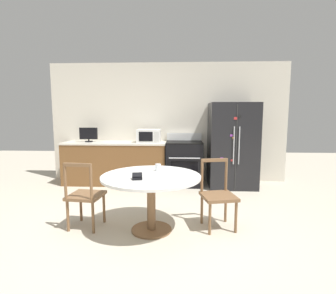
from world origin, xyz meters
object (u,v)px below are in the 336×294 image
(oven_range, at_px, (184,163))
(wallet, at_px, (137,177))
(refrigerator, at_px, (232,145))
(countertop_tv, at_px, (89,134))
(microwave, at_px, (149,136))
(dining_chair_right, at_px, (218,195))
(dining_chair_left, at_px, (85,196))
(candle_glass, at_px, (158,168))

(oven_range, xyz_separation_m, wallet, (-0.59, -2.44, 0.29))
(refrigerator, distance_m, oven_range, 1.06)
(refrigerator, height_order, countertop_tv, refrigerator)
(refrigerator, relative_size, wallet, 11.95)
(refrigerator, bearing_deg, microwave, 177.44)
(dining_chair_right, bearing_deg, microwave, -73.13)
(oven_range, distance_m, dining_chair_left, 2.56)
(refrigerator, xyz_separation_m, microwave, (-1.73, 0.08, 0.18))
(microwave, xyz_separation_m, dining_chair_left, (-0.58, -2.20, -0.60))
(dining_chair_right, height_order, wallet, dining_chair_right)
(dining_chair_right, bearing_deg, candle_glass, -20.55)
(countertop_tv, relative_size, candle_glass, 4.07)
(refrigerator, height_order, microwave, refrigerator)
(microwave, bearing_deg, candle_glass, -79.59)
(microwave, height_order, dining_chair_right, microwave)
(wallet, bearing_deg, microwave, 93.62)
(oven_range, bearing_deg, refrigerator, -4.00)
(oven_range, height_order, candle_glass, oven_range)
(countertop_tv, distance_m, wallet, 2.89)
(refrigerator, relative_size, countertop_tv, 4.51)
(microwave, height_order, wallet, microwave)
(oven_range, xyz_separation_m, dining_chair_right, (0.42, -2.08, -0.03))
(candle_glass, bearing_deg, oven_range, 78.99)
(countertop_tv, height_order, candle_glass, countertop_tv)
(oven_range, xyz_separation_m, countertop_tv, (-2.05, 0.04, 0.60))
(refrigerator, distance_m, candle_glass, 2.34)
(microwave, height_order, candle_glass, microwave)
(oven_range, bearing_deg, dining_chair_left, -121.29)
(countertop_tv, height_order, wallet, countertop_tv)
(oven_range, xyz_separation_m, microwave, (-0.75, 0.01, 0.57))
(dining_chair_left, distance_m, wallet, 0.85)
(dining_chair_left, xyz_separation_m, wallet, (0.74, -0.25, 0.33))
(candle_glass, xyz_separation_m, wallet, (-0.21, -0.47, -0.01))
(dining_chair_left, relative_size, candle_glass, 9.60)
(microwave, relative_size, dining_chair_right, 0.54)
(dining_chair_left, bearing_deg, refrigerator, 48.97)
(dining_chair_left, distance_m, candle_glass, 1.03)
(countertop_tv, xyz_separation_m, dining_chair_right, (2.47, -2.12, -0.63))
(refrigerator, distance_m, wallet, 2.84)
(candle_glass, bearing_deg, wallet, -113.93)
(dining_chair_left, distance_m, dining_chair_right, 1.75)
(microwave, bearing_deg, refrigerator, -2.56)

